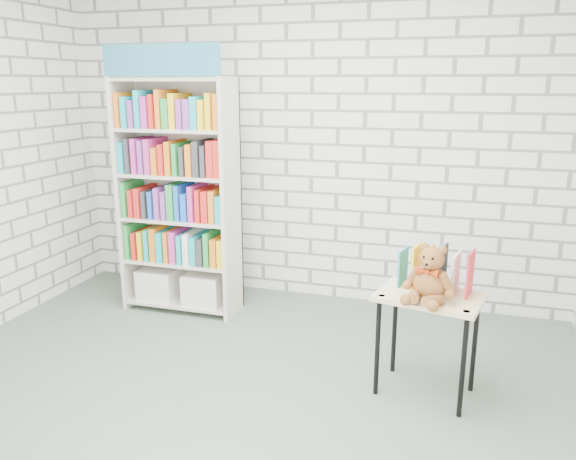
# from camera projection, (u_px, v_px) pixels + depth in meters

# --- Properties ---
(ground) EXTENTS (4.50, 4.50, 0.00)m
(ground) POSITION_uv_depth(u_px,v_px,m) (228.00, 407.00, 3.43)
(ground) COLOR #4E5C4D
(ground) RESTS_ON ground
(room_shell) EXTENTS (4.52, 4.02, 2.81)m
(room_shell) POSITION_uv_depth(u_px,v_px,m) (219.00, 110.00, 2.98)
(room_shell) COLOR silver
(room_shell) RESTS_ON ground
(bookshelf) EXTENTS (0.98, 0.38, 2.21)m
(bookshelf) POSITION_uv_depth(u_px,v_px,m) (179.00, 195.00, 4.70)
(bookshelf) COLOR beige
(bookshelf) RESTS_ON ground
(display_table) EXTENTS (0.70, 0.55, 0.67)m
(display_table) POSITION_uv_depth(u_px,v_px,m) (429.00, 309.00, 3.46)
(display_table) COLOR #D0B87D
(display_table) RESTS_ON ground
(table_books) EXTENTS (0.46, 0.28, 0.26)m
(table_books) POSITION_uv_depth(u_px,v_px,m) (435.00, 270.00, 3.49)
(table_books) COLOR teal
(table_books) RESTS_ON display_table
(teddy_bear) EXTENTS (0.31, 0.31, 0.34)m
(teddy_bear) POSITION_uv_depth(u_px,v_px,m) (430.00, 279.00, 3.31)
(teddy_bear) COLOR brown
(teddy_bear) RESTS_ON display_table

